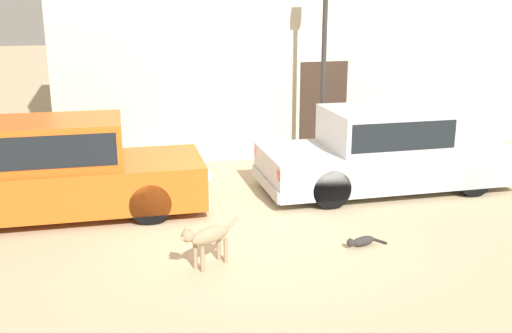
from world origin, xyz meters
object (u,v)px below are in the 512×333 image
Objects in this scene: stray_cat at (362,241)px; parked_sedan_nearest at (59,169)px; stray_dog_spotted at (207,237)px; parked_sedan_second at (384,150)px; street_lamp at (324,39)px.

parked_sedan_nearest is at bearing -43.32° from stray_cat.
parked_sedan_nearest is 5.28× the size of stray_dog_spotted.
stray_cat is at bearing -28.66° from parked_sedan_nearest.
parked_sedan_nearest is 3.25m from stray_dog_spotted.
parked_sedan_second reaches higher than stray_cat.
stray_cat is (4.23, -2.44, -0.70)m from parked_sedan_nearest.
street_lamp reaches higher than stray_dog_spotted.
stray_dog_spotted is (1.97, -2.56, -0.36)m from parked_sedan_nearest.
parked_sedan_second is (5.74, 0.00, -0.03)m from parked_sedan_nearest.
parked_sedan_second is at bearing -135.04° from stray_cat.
stray_dog_spotted is at bearing -10.34° from stray_cat.
stray_cat is at bearing -121.17° from parked_sedan_second.
street_lamp is at bearing 17.50° from parked_sedan_nearest.
parked_sedan_second reaches higher than stray_dog_spotted.
stray_cat is 4.76m from street_lamp.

